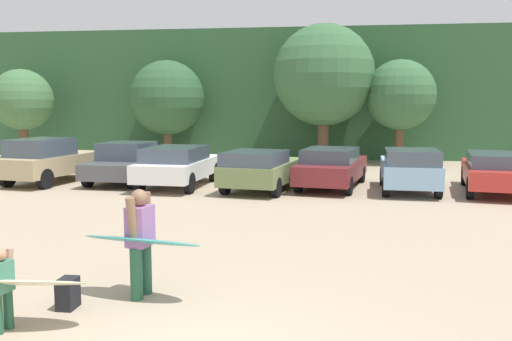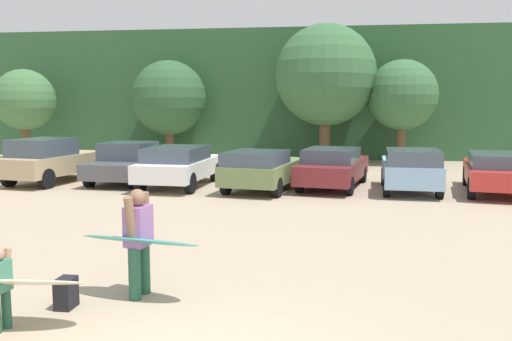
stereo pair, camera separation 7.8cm
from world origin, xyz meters
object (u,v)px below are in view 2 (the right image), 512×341
(parked_car_red, at_px, (497,171))
(surfboard_teal, at_px, (139,241))
(person_adult, at_px, (139,236))
(backpack_dropped, at_px, (66,293))
(parked_car_tan, at_px, (50,160))
(parked_car_dark_gray, at_px, (127,163))
(parked_car_white, at_px, (179,165))
(parked_car_olive_green, at_px, (262,169))
(surfboard_cream, at_px, (5,282))
(parked_car_maroon, at_px, (333,167))
(parked_car_sky_blue, at_px, (411,169))

(parked_car_red, height_order, surfboard_teal, parked_car_red)
(person_adult, distance_m, backpack_dropped, 1.31)
(parked_car_tan, distance_m, parked_car_dark_gray, 2.88)
(parked_car_tan, relative_size, surfboard_teal, 2.21)
(parked_car_white, bearing_deg, person_adult, -163.58)
(parked_car_olive_green, bearing_deg, surfboard_cream, -178.51)
(parked_car_tan, bearing_deg, parked_car_maroon, -78.76)
(parked_car_dark_gray, bearing_deg, person_adult, -154.07)
(parked_car_sky_blue, bearing_deg, surfboard_cream, 154.30)
(parked_car_sky_blue, distance_m, parked_car_red, 2.80)
(parked_car_maroon, xyz_separation_m, parked_car_red, (5.39, -0.51, 0.01))
(parked_car_dark_gray, relative_size, parked_car_olive_green, 0.92)
(parked_car_olive_green, distance_m, surfboard_teal, 10.71)
(parked_car_tan, distance_m, parked_car_olive_green, 8.12)
(backpack_dropped, bearing_deg, parked_car_dark_gray, 107.47)
(parked_car_olive_green, bearing_deg, parked_car_white, 91.29)
(surfboard_teal, relative_size, backpack_dropped, 4.51)
(surfboard_teal, height_order, backpack_dropped, surfboard_teal)
(backpack_dropped, bearing_deg, parked_car_olive_green, 83.11)
(parked_car_maroon, distance_m, parked_car_sky_blue, 2.69)
(parked_car_tan, xyz_separation_m, parked_car_olive_green, (8.09, -0.65, -0.12))
(person_adult, bearing_deg, parked_car_olive_green, -83.36)
(parked_car_tan, distance_m, parked_car_white, 5.04)
(parked_car_dark_gray, bearing_deg, parked_car_red, -88.98)
(parked_car_olive_green, height_order, backpack_dropped, parked_car_olive_green)
(person_adult, bearing_deg, backpack_dropped, 44.45)
(surfboard_cream, bearing_deg, parked_car_tan, -69.91)
(parked_car_tan, bearing_deg, parked_car_dark_gray, -70.67)
(parked_car_red, xyz_separation_m, surfboard_teal, (-8.20, -11.24, 0.15))
(parked_car_sky_blue, bearing_deg, person_adult, 156.58)
(person_adult, xyz_separation_m, backpack_dropped, (-0.89, -0.63, -0.73))
(parked_car_white, bearing_deg, backpack_dropped, -168.48)
(parked_car_tan, distance_m, parked_car_red, 15.87)
(parked_car_white, height_order, surfboard_teal, parked_car_white)
(parked_car_white, bearing_deg, parked_car_olive_green, -95.42)
(parked_car_dark_gray, bearing_deg, backpack_dropped, -158.76)
(parked_car_white, height_order, backpack_dropped, parked_car_white)
(parked_car_white, distance_m, parked_car_maroon, 5.47)
(parked_car_white, relative_size, parked_car_olive_green, 1.06)
(parked_car_dark_gray, xyz_separation_m, surfboard_teal, (4.84, -11.87, 0.14))
(person_adult, bearing_deg, parked_car_tan, -46.76)
(parked_car_sky_blue, xyz_separation_m, surfboard_cream, (-6.78, -12.36, -0.16))
(parked_car_red, bearing_deg, surfboard_teal, 153.36)
(parked_car_sky_blue, relative_size, parked_car_red, 0.82)
(person_adult, distance_m, surfboard_teal, 0.11)
(surfboard_cream, distance_m, backpack_dropped, 0.98)
(surfboard_teal, height_order, surfboard_cream, surfboard_teal)
(person_adult, relative_size, surfboard_cream, 0.74)
(backpack_dropped, bearing_deg, surfboard_cream, -119.27)
(parked_car_tan, height_order, parked_car_olive_green, parked_car_tan)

